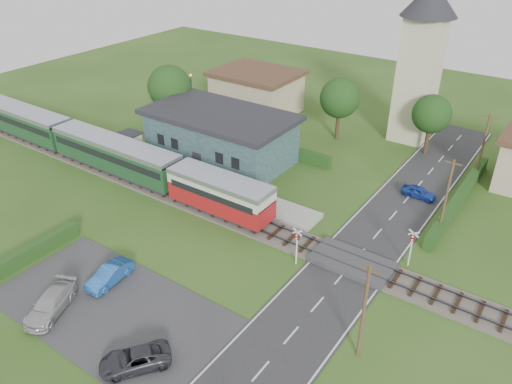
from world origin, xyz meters
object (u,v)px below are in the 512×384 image
Objects in this scene: house_west at (257,91)px; crossing_signal_far at (412,243)px; train at (95,147)px; car_park_blue at (110,275)px; crossing_signal_near at (297,241)px; car_park_silver at (51,304)px; pedestrian_far at (134,152)px; car_park_dark at (135,359)px; pedestrian_near at (232,189)px; church_tower at (422,52)px; car_on_road at (419,192)px; equipment_hut at (130,144)px; station_building at (220,135)px.

house_west is 35.26m from crossing_signal_far.
train reaches higher than car_park_blue.
crossing_signal_near reaches higher than car_park_blue.
crossing_signal_near is 0.84× the size of car_park_blue.
car_park_silver is 2.61× the size of pedestrian_far.
house_west reaches higher than crossing_signal_near.
pedestrian_near is at bearing 147.53° from car_park_dark.
train is at bearing 174.73° from crossing_signal_near.
pedestrian_far reaches higher than pedestrian_near.
crossing_signal_far reaches higher than car_park_blue.
house_west reaches higher than car_park_dark.
pedestrian_far is at bearing -95.00° from house_west.
car_park_dark is at bearing -35.28° from train.
church_tower reaches higher than pedestrian_near.
church_tower is 4.14× the size of car_park_dark.
pedestrian_near reaches higher than car_on_road.
pedestrian_near reaches higher than car_park_blue.
equipment_hut is 9.92m from station_building.
station_building is 22.11m from car_park_blue.
pedestrian_far is (-6.78, -6.33, -1.35)m from station_building.
crossing_signal_far is at bearing 35.03° from car_park_blue.
car_park_blue is at bearing -121.40° from pedestrian_far.
train reaches higher than car_park_dark.
church_tower reaches higher than car_park_silver.
car_park_blue is (-17.28, -14.50, -1.42)m from crossing_signal_far.
church_tower is 44.58m from car_park_silver.
car_park_silver reaches higher than car_on_road.
pedestrian_near is (1.03, 18.93, 0.46)m from car_park_silver.
house_west is at bearing 78.49° from train.
crossing_signal_far is 26.23m from car_park_silver.
car_on_road is 0.76× the size of car_park_dark.
pedestrian_near is (6.48, -6.56, -1.48)m from station_building.
church_tower is 1.63× the size of house_west.
car_on_road is 0.69× the size of car_park_silver.
crossing_signal_near is (1.40, -28.41, -8.08)m from church_tower.
car_on_road is (-2.88, 10.60, -1.54)m from crossing_signal_far.
car_park_dark is (-7.08, -29.49, 0.07)m from car_on_road.
equipment_hut is at bearing -98.62° from house_west.
car_park_silver is 22.74m from pedestrian_far.
car_park_dark is (18.64, -39.50, -2.12)m from house_west.
equipment_hut is 0.14× the size of church_tower.
church_tower is 26.63m from pedestrian_near.
train is 2.45× the size of church_tower.
car_on_road is (5.72, -13.01, -9.63)m from church_tower.
station_building is 4.98× the size of car_on_road.
crossing_signal_near is at bearing 169.02° from pedestrian_near.
pedestrian_near is (11.48, -20.57, -1.58)m from house_west.
crossing_signal_near is 23.74m from pedestrian_far.
church_tower reaches higher than car_park_blue.
car_park_blue is 0.84× the size of car_park_silver.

